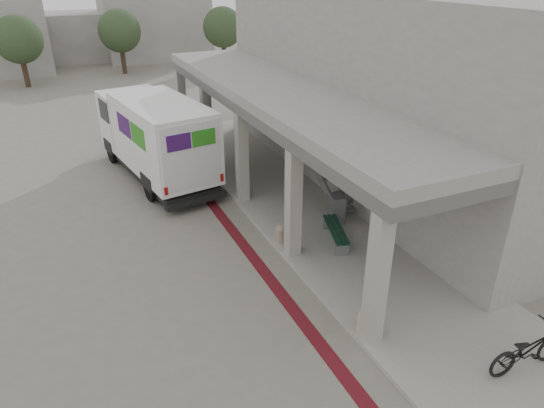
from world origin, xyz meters
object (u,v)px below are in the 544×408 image
bench (336,232)px  utility_cabinet (337,209)px  bicycle_black (528,349)px  fedex_truck (154,135)px

bench → utility_cabinet: (0.71, 1.12, 0.14)m
utility_cabinet → bicycle_black: bicycle_black is taller
bicycle_black → utility_cabinet: bearing=4.5°
fedex_truck → bench: (3.76, -7.67, -1.30)m
fedex_truck → bench: fedex_truck is taller
fedex_truck → utility_cabinet: 8.01m
bench → utility_cabinet: bearing=75.3°
fedex_truck → bench: 8.64m
fedex_truck → bicycle_black: bearing=-80.3°
fedex_truck → utility_cabinet: bearing=-64.6°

